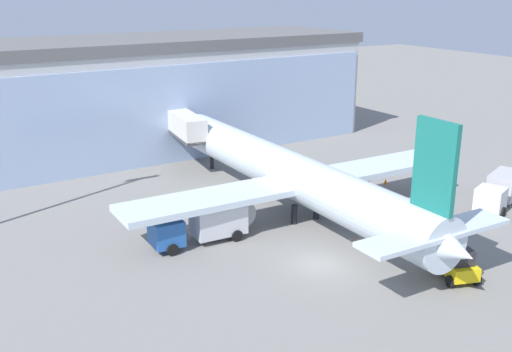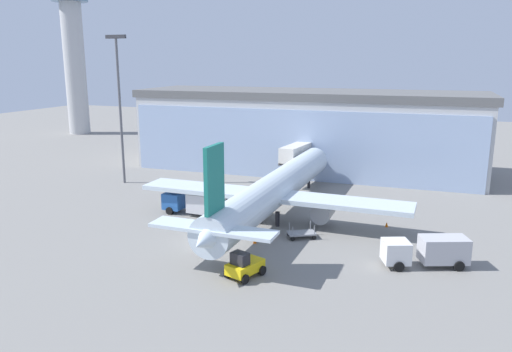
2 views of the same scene
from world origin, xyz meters
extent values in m
plane|color=gray|center=(0.00, 0.00, 0.00)|extent=(240.00, 240.00, 0.00)
cube|color=#BBBBBB|center=(0.00, 36.34, 5.85)|extent=(54.59, 17.33, 11.69)
cube|color=#9DB3D5|center=(0.29, 28.54, 5.26)|extent=(52.94, 2.29, 10.52)
cube|color=#5E5E5E|center=(0.00, 36.34, 12.29)|extent=(55.68, 17.68, 1.20)
cube|color=beige|center=(1.64, 27.60, 4.65)|extent=(3.44, 11.74, 2.40)
cube|color=#3F3F47|center=(1.64, 27.60, 3.60)|extent=(3.48, 11.75, 0.30)
cylinder|color=#4C4C51|center=(2.11, 31.92, 1.73)|extent=(0.70, 0.70, 3.45)
cylinder|color=silver|center=(3.77, 9.87, 3.45)|extent=(3.88, 34.94, 3.71)
cone|color=silver|center=(3.68, 27.33, 3.45)|extent=(3.72, 3.02, 3.71)
cone|color=silver|center=(3.86, -7.59, 3.45)|extent=(3.36, 4.02, 3.34)
cube|color=silver|center=(3.78, 8.12, 3.08)|extent=(30.59, 4.35, 0.50)
cube|color=silver|center=(3.85, -6.59, 4.01)|extent=(11.01, 2.46, 0.30)
cube|color=#197266|center=(3.85, -6.09, 8.15)|extent=(0.38, 3.20, 5.68)
cylinder|color=gray|center=(-2.03, 8.59, 1.73)|extent=(2.12, 3.21, 2.10)
cylinder|color=gray|center=(9.58, 8.65, 1.73)|extent=(2.12, 3.21, 2.10)
cylinder|color=black|center=(2.67, 7.12, 0.80)|extent=(0.50, 0.50, 1.60)
cylinder|color=black|center=(4.89, 7.13, 0.80)|extent=(0.50, 0.50, 1.60)
cylinder|color=black|center=(3.69, 24.33, 0.80)|extent=(0.40, 0.40, 1.60)
cube|color=#2659A5|center=(-8.21, 7.56, 1.40)|extent=(2.24, 2.24, 1.90)
cube|color=silver|center=(-4.01, 7.48, 1.55)|extent=(4.04, 2.28, 2.20)
cylinder|color=black|center=(-8.23, 6.46, 0.45)|extent=(0.91, 0.32, 0.90)
cylinder|color=black|center=(-8.19, 8.66, 0.45)|extent=(0.91, 0.32, 0.90)
cylinder|color=black|center=(-3.03, 6.36, 0.45)|extent=(0.91, 0.32, 0.90)
cylinder|color=black|center=(-2.99, 8.56, 0.45)|extent=(0.91, 0.32, 0.90)
cube|color=silver|center=(18.07, 0.52, 1.40)|extent=(2.87, 2.87, 1.90)
cube|color=#B2B2B7|center=(21.95, 2.12, 1.55)|extent=(4.54, 3.56, 2.20)
cylinder|color=black|center=(18.49, -0.50, 0.45)|extent=(0.95, 0.62, 0.90)
cylinder|color=black|center=(17.65, 1.53, 0.45)|extent=(0.95, 0.62, 0.90)
cylinder|color=black|center=(22.45, 3.52, 0.45)|extent=(0.95, 0.62, 0.90)
cube|color=gray|center=(8.40, 4.46, 0.52)|extent=(3.22, 2.82, 0.16)
cylinder|color=black|center=(7.82, 3.26, 0.22)|extent=(0.44, 0.33, 0.44)
cylinder|color=gray|center=(7.82, 3.26, 1.05)|extent=(0.08, 0.08, 0.90)
cylinder|color=black|center=(7.07, 4.49, 0.22)|extent=(0.44, 0.33, 0.44)
cylinder|color=gray|center=(7.07, 4.49, 1.05)|extent=(0.08, 0.08, 0.90)
cylinder|color=black|center=(9.74, 4.42, 0.22)|extent=(0.44, 0.33, 0.44)
cylinder|color=gray|center=(9.74, 4.42, 1.05)|extent=(0.08, 0.08, 0.90)
cylinder|color=black|center=(8.99, 5.65, 0.22)|extent=(0.44, 0.33, 0.44)
cylinder|color=gray|center=(8.99, 5.65, 1.05)|extent=(0.08, 0.08, 0.90)
cube|color=yellow|center=(6.58, -6.15, 0.85)|extent=(2.71, 3.60, 0.90)
cube|color=#26262B|center=(6.38, -6.76, 1.80)|extent=(1.64, 1.39, 1.00)
cylinder|color=black|center=(6.07, -4.81, 0.40)|extent=(0.58, 0.87, 0.80)
cylinder|color=black|center=(7.78, -5.37, 0.40)|extent=(0.58, 0.87, 0.80)
cylinder|color=black|center=(5.37, -6.93, 0.40)|extent=(0.58, 0.87, 0.80)
cylinder|color=black|center=(7.08, -7.50, 0.40)|extent=(0.58, 0.87, 0.80)
cone|color=orange|center=(4.51, 1.34, 0.28)|extent=(0.36, 0.36, 0.55)
cone|color=orange|center=(16.07, 11.12, 0.28)|extent=(0.36, 0.36, 0.55)
camera|label=1|loc=(-22.79, -30.42, 18.51)|focal=42.00mm
camera|label=2|loc=(21.48, -41.98, 17.72)|focal=35.00mm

